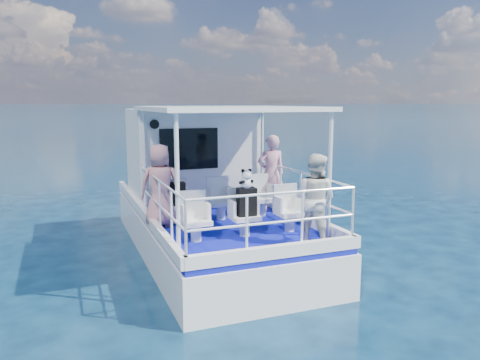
% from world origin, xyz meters
% --- Properties ---
extents(ground, '(2000.00, 2000.00, 0.00)m').
position_xyz_m(ground, '(0.00, 0.00, 0.00)').
color(ground, '#061B30').
rests_on(ground, ground).
extents(hull, '(3.00, 7.00, 1.60)m').
position_xyz_m(hull, '(0.00, 1.00, 0.00)').
color(hull, white).
rests_on(hull, ground).
extents(deck, '(2.90, 6.90, 0.10)m').
position_xyz_m(deck, '(0.00, 1.00, 0.85)').
color(deck, '#090C7D').
rests_on(deck, hull).
extents(cabin, '(2.85, 2.00, 2.20)m').
position_xyz_m(cabin, '(0.00, 2.30, 2.00)').
color(cabin, white).
rests_on(cabin, deck).
extents(canopy, '(3.00, 3.20, 0.08)m').
position_xyz_m(canopy, '(0.00, -0.20, 3.14)').
color(canopy, white).
rests_on(canopy, cabin).
extents(canopy_posts, '(2.77, 2.97, 2.20)m').
position_xyz_m(canopy_posts, '(0.00, -0.25, 2.00)').
color(canopy_posts, white).
rests_on(canopy_posts, deck).
extents(railings, '(2.84, 3.59, 1.00)m').
position_xyz_m(railings, '(0.00, -0.58, 1.40)').
color(railings, white).
rests_on(railings, deck).
extents(seat_port_fwd, '(0.48, 0.46, 0.38)m').
position_xyz_m(seat_port_fwd, '(-0.90, 0.20, 1.09)').
color(seat_port_fwd, silver).
rests_on(seat_port_fwd, deck).
extents(seat_center_fwd, '(0.48, 0.46, 0.38)m').
position_xyz_m(seat_center_fwd, '(0.00, 0.20, 1.09)').
color(seat_center_fwd, silver).
rests_on(seat_center_fwd, deck).
extents(seat_stbd_fwd, '(0.48, 0.46, 0.38)m').
position_xyz_m(seat_stbd_fwd, '(0.90, 0.20, 1.09)').
color(seat_stbd_fwd, silver).
rests_on(seat_stbd_fwd, deck).
extents(seat_port_aft, '(0.48, 0.46, 0.38)m').
position_xyz_m(seat_port_aft, '(-0.90, -1.10, 1.09)').
color(seat_port_aft, silver).
rests_on(seat_port_aft, deck).
extents(seat_center_aft, '(0.48, 0.46, 0.38)m').
position_xyz_m(seat_center_aft, '(0.00, -1.10, 1.09)').
color(seat_center_aft, silver).
rests_on(seat_center_aft, deck).
extents(seat_stbd_aft, '(0.48, 0.46, 0.38)m').
position_xyz_m(seat_stbd_aft, '(0.90, -1.10, 1.09)').
color(seat_stbd_aft, silver).
rests_on(seat_stbd_aft, deck).
extents(passenger_port_fwd, '(0.69, 0.58, 1.59)m').
position_xyz_m(passenger_port_fwd, '(-1.25, 0.08, 1.69)').
color(passenger_port_fwd, '#C57F84').
rests_on(passenger_port_fwd, deck).
extents(passenger_stbd_fwd, '(0.65, 0.46, 1.67)m').
position_xyz_m(passenger_stbd_fwd, '(1.25, 0.48, 1.73)').
color(passenger_stbd_fwd, pink).
rests_on(passenger_stbd_fwd, deck).
extents(passenger_stbd_aft, '(0.90, 0.94, 1.53)m').
position_xyz_m(passenger_stbd_aft, '(0.92, -1.94, 1.66)').
color(passenger_stbd_aft, silver).
rests_on(passenger_stbd_aft, deck).
extents(backpack_port, '(0.34, 0.19, 0.44)m').
position_xyz_m(backpack_port, '(-0.94, 0.15, 1.50)').
color(backpack_port, black).
rests_on(backpack_port, seat_port_fwd).
extents(backpack_center, '(0.33, 0.19, 0.50)m').
position_xyz_m(backpack_center, '(0.01, -1.16, 1.53)').
color(backpack_center, black).
rests_on(backpack_center, seat_center_aft).
extents(compact_camera, '(0.09, 0.06, 0.06)m').
position_xyz_m(compact_camera, '(-0.92, 0.16, 1.75)').
color(compact_camera, black).
rests_on(compact_camera, backpack_port).
extents(panda, '(0.22, 0.18, 0.34)m').
position_xyz_m(panda, '(-0.00, -1.18, 1.95)').
color(panda, silver).
rests_on(panda, backpack_center).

